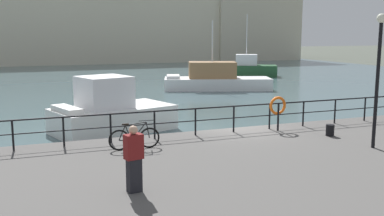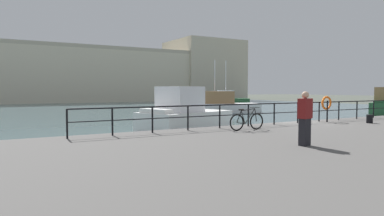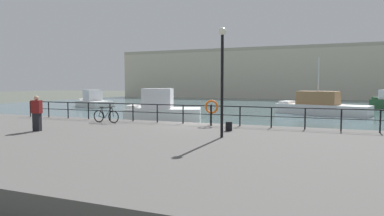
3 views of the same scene
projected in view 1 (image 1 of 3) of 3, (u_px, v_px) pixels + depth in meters
ground_plane at (239, 145)px, 19.01m from camera, size 240.00×240.00×0.00m
water_basin at (108, 78)px, 46.82m from camera, size 80.00×60.00×0.01m
quay_promenade at (341, 184)px, 12.96m from camera, size 56.00×13.00×0.77m
harbor_building at (119, 28)px, 74.21m from camera, size 75.82×14.82×14.13m
moored_red_daysailer at (215, 79)px, 37.50m from camera, size 9.27×5.55×5.69m
moored_blue_motorboat at (250, 68)px, 48.93m from camera, size 5.82×4.63×6.68m
moored_white_yacht at (111, 112)px, 21.40m from camera, size 6.19×4.52×2.68m
quay_railing at (252, 113)px, 18.14m from camera, size 24.70×0.07×1.08m
parked_bicycle at (134, 138)px, 15.25m from camera, size 1.77×0.11×0.98m
mooring_bollard at (330, 130)px, 17.29m from camera, size 0.32×0.32×0.44m
life_ring_stand at (278, 107)px, 18.14m from camera, size 0.75×0.16×1.40m
quay_lamp_post at (379, 63)px, 15.05m from camera, size 0.32×0.32×4.56m
standing_person at (134, 158)px, 11.08m from camera, size 0.49×0.37×1.69m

